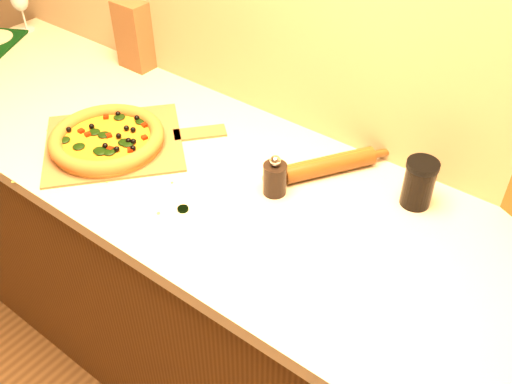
% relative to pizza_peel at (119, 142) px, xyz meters
% --- Properties ---
extents(cabinet, '(2.80, 0.65, 0.86)m').
position_rel_pizza_peel_xyz_m(cabinet, '(0.51, 0.06, -0.47)').
color(cabinet, '#44270E').
rests_on(cabinet, ground).
extents(countertop, '(2.84, 0.68, 0.04)m').
position_rel_pizza_peel_xyz_m(countertop, '(0.51, 0.06, -0.02)').
color(countertop, '#C3B298').
rests_on(countertop, cabinet).
extents(pizza_peel, '(0.50, 0.51, 0.01)m').
position_rel_pizza_peel_xyz_m(pizza_peel, '(0.00, 0.00, 0.00)').
color(pizza_peel, brown).
rests_on(pizza_peel, countertop).
extents(pizza, '(0.32, 0.32, 0.04)m').
position_rel_pizza_peel_xyz_m(pizza, '(-0.01, -0.03, 0.02)').
color(pizza, '#B97C2E').
rests_on(pizza, pizza_peel).
extents(bottle_cap, '(0.03, 0.03, 0.01)m').
position_rel_pizza_peel_xyz_m(bottle_cap, '(0.33, -0.10, -0.00)').
color(bottle_cap, black).
rests_on(bottle_cap, countertop).
extents(pepper_grinder, '(0.06, 0.06, 0.11)m').
position_rel_pizza_peel_xyz_m(pepper_grinder, '(0.47, 0.09, 0.04)').
color(pepper_grinder, black).
rests_on(pepper_grinder, countertop).
extents(rolling_pin, '(0.22, 0.32, 0.05)m').
position_rel_pizza_peel_xyz_m(rolling_pin, '(0.54, 0.24, 0.02)').
color(rolling_pin, '#52250E').
rests_on(rolling_pin, countertop).
extents(wine_glass, '(0.06, 0.06, 0.16)m').
position_rel_pizza_peel_xyz_m(wine_glass, '(-0.84, 0.30, 0.11)').
color(wine_glass, silver).
rests_on(wine_glass, countertop).
extents(paper_bag, '(0.11, 0.09, 0.23)m').
position_rel_pizza_peel_xyz_m(paper_bag, '(-0.29, 0.36, 0.11)').
color(paper_bag, brown).
rests_on(paper_bag, countertop).
extents(dark_jar, '(0.08, 0.08, 0.13)m').
position_rel_pizza_peel_xyz_m(dark_jar, '(0.77, 0.27, 0.06)').
color(dark_jar, black).
rests_on(dark_jar, countertop).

